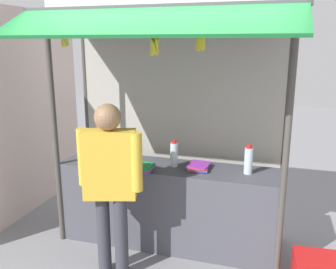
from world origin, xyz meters
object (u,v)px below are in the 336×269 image
(water_bottle_back_left, at_px, (248,160))
(magazine_stack_far_right, at_px, (144,168))
(water_bottle_center, at_px, (112,147))
(water_bottle_far_left, at_px, (174,154))
(banana_bunch_leftmost, at_px, (200,41))
(water_bottle_left, at_px, (118,151))
(vendor_person, at_px, (110,176))
(magazine_stack_back_right, at_px, (199,167))
(banana_bunch_inner_left, at_px, (154,46))
(magazine_stack_rear_center, at_px, (105,162))
(banana_bunch_inner_right, at_px, (64,40))

(water_bottle_back_left, bearing_deg, magazine_stack_far_right, -167.66)
(water_bottle_center, distance_m, water_bottle_far_left, 0.82)
(banana_bunch_leftmost, bearing_deg, water_bottle_left, 157.39)
(banana_bunch_leftmost, relative_size, vendor_person, 0.16)
(magazine_stack_back_right, bearing_deg, banana_bunch_inner_left, -131.51)
(magazine_stack_far_right, xyz_separation_m, banana_bunch_leftmost, (0.60, -0.17, 1.26))
(magazine_stack_rear_center, height_order, vendor_person, vendor_person)
(water_bottle_center, bearing_deg, banana_bunch_leftmost, -25.77)
(water_bottle_back_left, height_order, water_bottle_left, water_bottle_back_left)
(water_bottle_left, bearing_deg, banana_bunch_leftmost, -22.61)
(water_bottle_left, relative_size, banana_bunch_inner_right, 1.00)
(magazine_stack_back_right, distance_m, vendor_person, 0.98)
(water_bottle_far_left, relative_size, magazine_stack_back_right, 0.99)
(banana_bunch_inner_left, bearing_deg, water_bottle_left, 144.40)
(water_bottle_far_left, distance_m, banana_bunch_inner_right, 1.58)
(magazine_stack_rear_center, distance_m, vendor_person, 0.63)
(magazine_stack_rear_center, bearing_deg, banana_bunch_leftmost, -11.91)
(magazine_stack_rear_center, xyz_separation_m, vendor_person, (0.32, -0.54, 0.07))
(water_bottle_center, bearing_deg, magazine_stack_far_right, -34.99)
(water_bottle_left, relative_size, magazine_stack_far_right, 0.94)
(water_bottle_center, relative_size, vendor_person, 0.14)
(water_bottle_left, relative_size, vendor_person, 0.14)
(magazine_stack_back_right, bearing_deg, banana_bunch_leftmost, -79.63)
(water_bottle_back_left, bearing_deg, water_bottle_far_left, -179.68)
(magazine_stack_rear_center, xyz_separation_m, banana_bunch_leftmost, (1.06, -0.22, 1.26))
(water_bottle_back_left, distance_m, banana_bunch_inner_left, 1.45)
(water_bottle_left, xyz_separation_m, vendor_person, (0.25, -0.73, -0.00))
(magazine_stack_back_right, bearing_deg, water_bottle_center, 171.40)
(magazine_stack_far_right, distance_m, banana_bunch_inner_left, 1.24)
(water_bottle_center, height_order, water_bottle_back_left, water_bottle_back_left)
(water_bottle_left, height_order, magazine_stack_far_right, water_bottle_left)
(magazine_stack_back_right, bearing_deg, water_bottle_left, 178.29)
(water_bottle_center, xyz_separation_m, vendor_person, (0.39, -0.87, -0.00))
(magazine_stack_rear_center, relative_size, vendor_person, 0.18)
(water_bottle_back_left, bearing_deg, vendor_person, -148.97)
(water_bottle_back_left, xyz_separation_m, magazine_stack_rear_center, (-1.50, -0.17, -0.11))
(water_bottle_far_left, bearing_deg, magazine_stack_back_right, -0.26)
(magazine_stack_rear_center, bearing_deg, water_bottle_far_left, 12.95)
(magazine_stack_back_right, distance_m, banana_bunch_inner_left, 1.33)
(banana_bunch_leftmost, bearing_deg, banana_bunch_inner_right, -179.96)
(water_bottle_center, xyz_separation_m, banana_bunch_inner_left, (0.72, -0.55, 1.14))
(magazine_stack_far_right, relative_size, banana_bunch_inner_right, 1.06)
(banana_bunch_inner_left, height_order, vendor_person, banana_bunch_inner_left)
(vendor_person, bearing_deg, magazine_stack_back_right, -150.33)
(magazine_stack_back_right, relative_size, vendor_person, 0.18)
(water_bottle_back_left, distance_m, magazine_stack_rear_center, 1.51)
(water_bottle_back_left, bearing_deg, banana_bunch_leftmost, -137.76)
(water_bottle_left, xyz_separation_m, magazine_stack_far_right, (0.41, -0.25, -0.07))
(magazine_stack_far_right, bearing_deg, water_bottle_center, 145.01)
(water_bottle_left, relative_size, banana_bunch_leftmost, 0.88)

